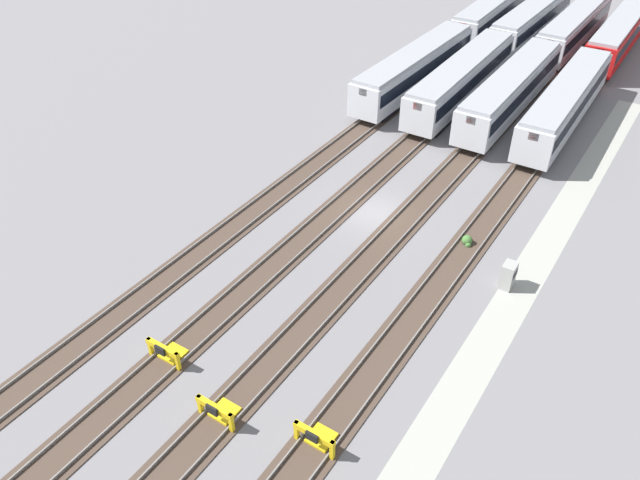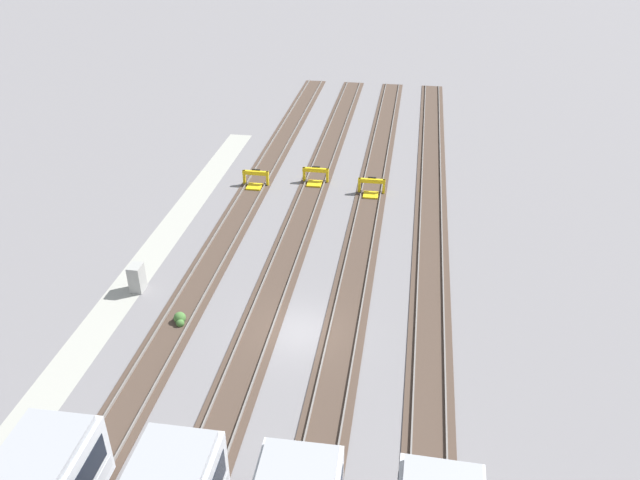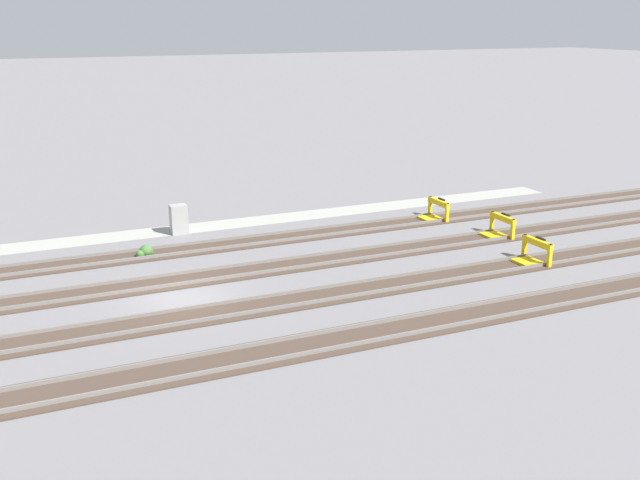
# 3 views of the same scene
# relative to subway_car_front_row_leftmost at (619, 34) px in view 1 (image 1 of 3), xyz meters

# --- Properties ---
(ground_plane) EXTENTS (400.00, 400.00, 0.00)m
(ground_plane) POSITION_rel_subway_car_front_row_leftmost_xyz_m (-38.16, 6.54, -2.04)
(ground_plane) COLOR slate
(service_walkway) EXTENTS (54.00, 2.00, 0.01)m
(service_walkway) POSITION_rel_subway_car_front_row_leftmost_xyz_m (-38.16, -3.96, -2.04)
(service_walkway) COLOR #9E9E93
(service_walkway) RESTS_ON ground
(rail_track_nearest) EXTENTS (90.00, 2.23, 0.21)m
(rail_track_nearest) POSITION_rel_subway_car_front_row_leftmost_xyz_m (-38.16, -0.02, -2.00)
(rail_track_nearest) COLOR #47382D
(rail_track_nearest) RESTS_ON ground
(rail_track_near_inner) EXTENTS (90.00, 2.24, 0.21)m
(rail_track_near_inner) POSITION_rel_subway_car_front_row_leftmost_xyz_m (-38.16, 4.35, -2.00)
(rail_track_near_inner) COLOR #47382D
(rail_track_near_inner) RESTS_ON ground
(rail_track_middle) EXTENTS (90.00, 2.24, 0.21)m
(rail_track_middle) POSITION_rel_subway_car_front_row_leftmost_xyz_m (-38.16, 8.73, -2.00)
(rail_track_middle) COLOR #47382D
(rail_track_middle) RESTS_ON ground
(rail_track_far_inner) EXTENTS (90.00, 2.23, 0.21)m
(rail_track_far_inner) POSITION_rel_subway_car_front_row_leftmost_xyz_m (-38.16, 13.10, -2.00)
(rail_track_far_inner) COLOR #47382D
(rail_track_far_inner) RESTS_ON ground
(subway_car_front_row_leftmost) EXTENTS (18.02, 2.95, 3.70)m
(subway_car_front_row_leftmost) POSITION_rel_subway_car_front_row_leftmost_xyz_m (0.00, 0.00, 0.00)
(subway_car_front_row_leftmost) COLOR #B71414
(subway_car_front_row_leftmost) RESTS_ON ground
(subway_car_front_row_left_inner) EXTENTS (18.02, 2.95, 3.70)m
(subway_car_front_row_left_inner) POSITION_rel_subway_car_front_row_leftmost_xyz_m (-19.14, 4.41, 0.00)
(subway_car_front_row_left_inner) COLOR silver
(subway_car_front_row_left_inner) RESTS_ON ground
(subway_car_front_row_centre) EXTENTS (18.04, 3.13, 3.70)m
(subway_car_front_row_centre) POSITION_rel_subway_car_front_row_leftmost_xyz_m (-0.30, 8.73, 0.00)
(subway_car_front_row_centre) COLOR silver
(subway_car_front_row_centre) RESTS_ON ground
(subway_car_front_row_right_inner) EXTENTS (18.05, 3.15, 3.70)m
(subway_car_front_row_right_inner) POSITION_rel_subway_car_front_row_leftmost_xyz_m (-19.14, 13.12, 0.00)
(subway_car_front_row_right_inner) COLOR silver
(subway_car_front_row_right_inner) RESTS_ON ground
(subway_car_front_row_rightmost) EXTENTS (18.05, 3.16, 3.70)m
(subway_car_front_row_rightmost) POSITION_rel_subway_car_front_row_leftmost_xyz_m (-0.17, 13.04, 0.00)
(subway_car_front_row_rightmost) COLOR silver
(subway_car_front_row_rightmost) RESTS_ON ground
(subway_car_back_row_leftmost) EXTENTS (18.04, 3.12, 3.70)m
(subway_car_back_row_leftmost) POSITION_rel_subway_car_front_row_leftmost_xyz_m (-19.14, 8.72, 0.00)
(subway_car_back_row_leftmost) COLOR silver
(subway_car_back_row_leftmost) RESTS_ON ground
(subway_car_back_row_centre) EXTENTS (18.02, 3.00, 3.70)m
(subway_car_back_row_centre) POSITION_rel_subway_car_front_row_leftmost_xyz_m (-0.17, 4.35, 0.00)
(subway_car_back_row_centre) COLOR silver
(subway_car_back_row_centre) RESTS_ON ground
(subway_car_back_row_rightmost) EXTENTS (18.05, 3.14, 3.70)m
(subway_car_back_row_rightmost) POSITION_rel_subway_car_front_row_leftmost_xyz_m (-19.14, -0.03, 0.00)
(subway_car_back_row_rightmost) COLOR silver
(subway_car_back_row_rightmost) RESTS_ON ground
(bumper_stop_nearest_track) EXTENTS (1.34, 2.00, 1.22)m
(bumper_stop_nearest_track) POSITION_rel_subway_car_front_row_leftmost_xyz_m (-54.80, -0.02, -1.53)
(bumper_stop_nearest_track) COLOR gold
(bumper_stop_nearest_track) RESTS_ON ground
(bumper_stop_near_inner_track) EXTENTS (1.34, 2.00, 1.22)m
(bumper_stop_near_inner_track) POSITION_rel_subway_car_front_row_leftmost_xyz_m (-56.03, 4.35, -1.53)
(bumper_stop_near_inner_track) COLOR gold
(bumper_stop_near_inner_track) RESTS_ON ground
(bumper_stop_middle_track) EXTENTS (1.35, 2.00, 1.22)m
(bumper_stop_middle_track) POSITION_rel_subway_car_front_row_leftmost_xyz_m (-54.74, 8.73, -1.53)
(bumper_stop_middle_track) COLOR gold
(bumper_stop_middle_track) RESTS_ON ground
(electrical_cabinet) EXTENTS (0.90, 0.73, 1.60)m
(electrical_cabinet) POSITION_rel_subway_car_front_row_leftmost_xyz_m (-40.48, -3.22, -1.24)
(electrical_cabinet) COLOR #9E9E99
(electrical_cabinet) RESTS_ON ground
(weed_clump) EXTENTS (0.92, 0.70, 0.64)m
(weed_clump) POSITION_rel_subway_car_front_row_leftmost_xyz_m (-37.95, 0.15, -1.80)
(weed_clump) COLOR #427033
(weed_clump) RESTS_ON ground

